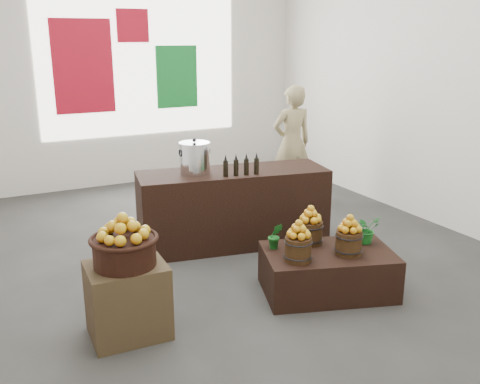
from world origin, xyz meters
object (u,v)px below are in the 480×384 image
wicker_basket (125,252)px  stock_pot_left (195,159)px  shopper (292,143)px  display_table (328,272)px  crate (128,300)px  counter (233,208)px

wicker_basket → stock_pot_left: stock_pot_left is taller
shopper → display_table: bearing=68.4°
crate → counter: counter is taller
crate → display_table: (1.88, -0.12, -0.10)m
display_table → counter: bearing=117.3°
stock_pot_left → counter: bearing=-10.2°
display_table → shopper: bearing=82.4°
stock_pot_left → shopper: 2.35m
crate → wicker_basket: bearing=0.0°
crate → display_table: bearing=-3.6°
stock_pot_left → shopper: (2.02, 1.18, -0.21)m
crate → display_table: crate is taller
crate → shopper: bearing=39.4°
stock_pot_left → shopper: shopper is taller
crate → wicker_basket: 0.42m
wicker_basket → display_table: bearing=-3.6°
wicker_basket → shopper: bearing=39.4°
wicker_basket → counter: size_ratio=0.23×
crate → stock_pot_left: bearing=50.6°
counter → display_table: bearing=-70.7°
wicker_basket → display_table: size_ratio=0.41×
display_table → counter: size_ratio=0.56×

